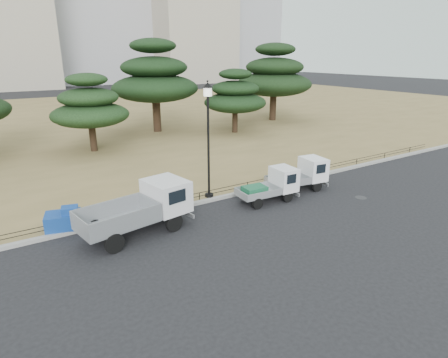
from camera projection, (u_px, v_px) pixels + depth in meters
ground at (247, 217)px, 17.32m from camera, size 220.00×220.00×0.00m
lawn at (87, 121)px, 41.79m from camera, size 120.00×56.00×0.15m
curb at (218, 198)px, 19.37m from camera, size 120.00×0.25×0.16m
truck_large at (142, 207)px, 15.54m from camera, size 4.87×2.56×2.02m
truck_kei_front at (271, 185)px, 19.03m from camera, size 3.20×1.52×1.65m
truck_kei_rear at (301, 175)px, 20.57m from camera, size 3.46×1.80×1.73m
street_lamp at (208, 122)px, 18.18m from camera, size 0.52×0.52×5.76m
pipe_fence at (216, 191)px, 19.38m from camera, size 38.00×0.04×0.40m
tarp_pile at (64, 219)px, 15.81m from camera, size 1.63×1.36×0.94m
manhole at (361, 198)px, 19.66m from camera, size 0.60×0.60×0.01m
pine_center_left at (90, 107)px, 27.57m from camera, size 5.67×5.67×5.76m
pine_center_right at (155, 79)px, 34.33m from camera, size 7.94×7.94×8.42m
pine_east_near at (235, 96)px, 34.41m from camera, size 5.75×5.75×5.81m
pine_east_far at (274, 76)px, 40.64m from camera, size 8.18×8.18×8.22m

